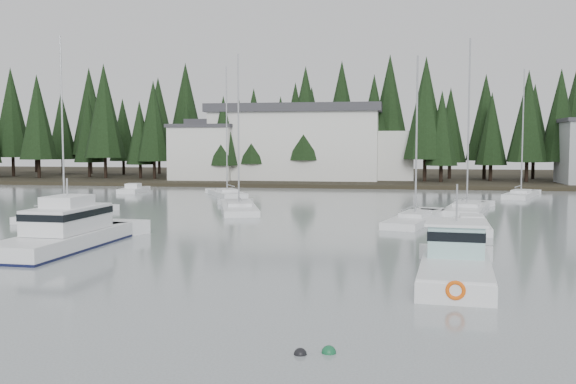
# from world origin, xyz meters

# --- Properties ---
(far_shore_land) EXTENTS (240.00, 54.00, 1.00)m
(far_shore_land) POSITION_xyz_m (0.00, 97.00, 0.00)
(far_shore_land) COLOR black
(far_shore_land) RESTS_ON ground
(conifer_treeline) EXTENTS (200.00, 22.00, 20.00)m
(conifer_treeline) POSITION_xyz_m (0.00, 86.00, 0.00)
(conifer_treeline) COLOR black
(conifer_treeline) RESTS_ON ground
(house_west) EXTENTS (9.54, 7.42, 8.75)m
(house_west) POSITION_xyz_m (-18.00, 79.00, 4.65)
(house_west) COLOR silver
(house_west) RESTS_ON ground
(harbor_inn) EXTENTS (29.50, 11.50, 10.90)m
(harbor_inn) POSITION_xyz_m (-2.96, 82.34, 5.78)
(harbor_inn) COLOR silver
(harbor_inn) RESTS_ON ground
(cabin_cruiser_center) EXTENTS (3.57, 10.42, 4.43)m
(cabin_cruiser_center) POSITION_xyz_m (-8.30, 21.04, 0.66)
(cabin_cruiser_center) COLOR white
(cabin_cruiser_center) RESTS_ON ground
(lobster_boat_teal) EXTENTS (3.57, 8.36, 4.53)m
(lobster_boat_teal) POSITION_xyz_m (12.04, 16.16, 0.54)
(lobster_boat_teal) COLOR white
(lobster_boat_teal) RESTS_ON ground
(sailboat_2) EXTENTS (3.21, 9.78, 14.48)m
(sailboat_2) POSITION_xyz_m (-15.86, 34.80, 0.08)
(sailboat_2) COLOR white
(sailboat_2) RESTS_ON ground
(sailboat_4) EXTENTS (5.28, 8.90, 14.19)m
(sailboat_4) POSITION_xyz_m (22.85, 60.65, 0.09)
(sailboat_4) COLOR white
(sailboat_4) RESTS_ON ground
(sailboat_5) EXTENTS (6.22, 8.61, 14.66)m
(sailboat_5) POSITION_xyz_m (-8.69, 56.75, 0.10)
(sailboat_5) COLOR white
(sailboat_5) RESTS_ON ground
(sailboat_6) EXTENTS (4.99, 10.91, 12.57)m
(sailboat_6) POSITION_xyz_m (10.97, 36.18, 0.06)
(sailboat_6) COLOR white
(sailboat_6) RESTS_ON ground
(sailboat_7) EXTENTS (5.67, 10.70, 13.78)m
(sailboat_7) POSITION_xyz_m (-3.64, 41.71, 0.07)
(sailboat_7) COLOR white
(sailboat_7) RESTS_ON ground
(sailboat_8) EXTENTS (4.93, 10.00, 14.98)m
(sailboat_8) POSITION_xyz_m (15.48, 44.34, 0.08)
(sailboat_8) COLOR white
(sailboat_8) RESTS_ON ground
(runabout_1) EXTENTS (2.57, 6.65, 1.42)m
(runabout_1) POSITION_xyz_m (14.51, 32.30, 0.13)
(runabout_1) COLOR white
(runabout_1) RESTS_ON ground
(runabout_3) EXTENTS (2.63, 5.67, 1.42)m
(runabout_3) POSITION_xyz_m (-21.09, 60.33, 0.13)
(runabout_3) COLOR white
(runabout_3) RESTS_ON ground
(mooring_buoy_green) EXTENTS (0.41, 0.41, 0.41)m
(mooring_buoy_green) POSITION_xyz_m (7.75, 5.91, 0.00)
(mooring_buoy_green) COLOR #145933
(mooring_buoy_green) RESTS_ON ground
(mooring_buoy_dark) EXTENTS (0.36, 0.36, 0.36)m
(mooring_buoy_dark) POSITION_xyz_m (7.00, 5.65, 0.00)
(mooring_buoy_dark) COLOR black
(mooring_buoy_dark) RESTS_ON ground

